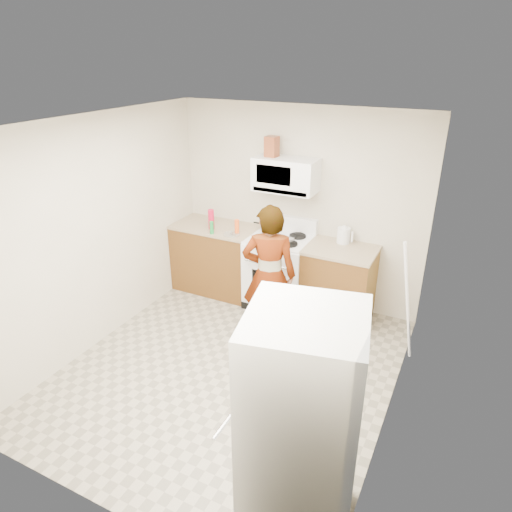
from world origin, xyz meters
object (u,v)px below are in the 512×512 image
Objects in this scene: microwave at (286,175)px; saucepan at (269,227)px; fridge at (301,430)px; person at (269,276)px; kettle at (344,235)px; gas_range at (279,270)px.

saucepan is at bearing -169.22° from microwave.
person is at bearing 108.33° from fridge.
microwave is 1.01m from kettle.
microwave is 3.28m from fridge.
person is 0.99m from saucepan.
saucepan is (-0.95, -0.10, -0.02)m from kettle.
microwave reaches higher than gas_range.
kettle is 0.95m from saucepan.
fridge is 9.00× the size of kettle.
gas_range is 0.70× the size of person.
saucepan is at bearing -85.18° from person.
kettle is at bearing 89.88° from fridge.
gas_range is 5.98× the size of kettle.
person is at bearing -64.61° from saucepan.
fridge is at bearing -61.39° from saucepan.
gas_range is 1.22m from microwave.
fridge is 3.00m from kettle.
person is 8.61× the size of kettle.
kettle is 0.97× the size of saucepan.
kettle is (0.75, 0.06, -0.67)m from microwave.
gas_range is 0.94m from kettle.
gas_range is at bearing 171.52° from kettle.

